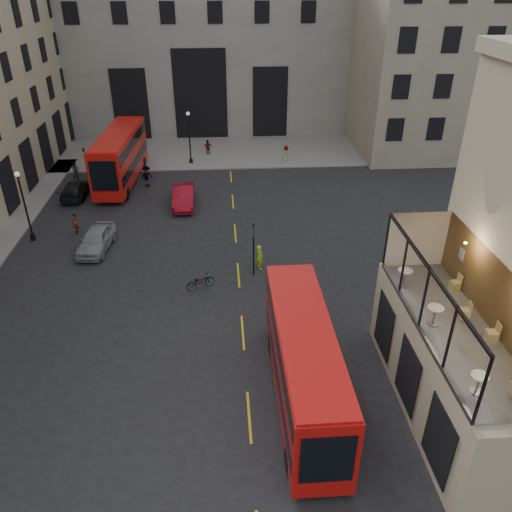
{
  "coord_description": "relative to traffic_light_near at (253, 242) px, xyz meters",
  "views": [
    {
      "loc": [
        -2.81,
        -15.78,
        17.43
      ],
      "look_at": [
        -1.04,
        9.23,
        3.0
      ],
      "focal_mm": 35.0,
      "sensor_mm": 36.0,
      "label": 1
    }
  ],
  "objects": [
    {
      "name": "car_c",
      "position": [
        -14.69,
        14.12,
        -1.73
      ],
      "size": [
        2.14,
        4.86,
        1.39
      ],
      "primitive_type": "imported",
      "rotation": [
        0.0,
        0.0,
        3.1
      ],
      "color": "black",
      "rests_on": "ground"
    },
    {
      "name": "pedestrian_b",
      "position": [
        -8.74,
        16.02,
        -1.44
      ],
      "size": [
        1.41,
        1.42,
        1.97
      ],
      "primitive_type": "imported",
      "rotation": [
        0.0,
        0.0,
        0.79
      ],
      "color": "gray",
      "rests_on": "ground"
    },
    {
      "name": "cafe_table_far",
      "position": [
        6.44,
        -8.78,
        2.73
      ],
      "size": [
        0.67,
        0.67,
        0.84
      ],
      "color": "beige",
      "rests_on": "cafe_floor"
    },
    {
      "name": "cafe_floor",
      "position": [
        7.5,
        -12.0,
        2.12
      ],
      "size": [
        3.0,
        10.0,
        0.1
      ],
      "primitive_type": "cube",
      "color": "slate",
      "rests_on": "host_frontage"
    },
    {
      "name": "pedestrian_c",
      "position": [
        -3.27,
        24.63,
        -1.59
      ],
      "size": [
        1.05,
        0.63,
        1.67
      ],
      "primitive_type": "imported",
      "rotation": [
        0.0,
        0.0,
        3.38
      ],
      "color": "gray",
      "rests_on": "ground"
    },
    {
      "name": "pavement_far",
      "position": [
        -5.0,
        26.0,
        -2.36
      ],
      "size": [
        40.0,
        12.0,
        0.12
      ],
      "primitive_type": "cube",
      "color": "slate",
      "rests_on": "ground"
    },
    {
      "name": "street_lamp_b",
      "position": [
        -5.0,
        22.0,
        -0.03
      ],
      "size": [
        0.36,
        0.36,
        5.33
      ],
      "color": "black",
      "rests_on": "ground"
    },
    {
      "name": "bus_far",
      "position": [
        -11.17,
        17.42,
        0.21
      ],
      "size": [
        3.34,
        11.89,
        4.69
      ],
      "color": "red",
      "rests_on": "ground"
    },
    {
      "name": "gateway",
      "position": [
        -4.0,
        35.99,
        6.96
      ],
      "size": [
        35.0,
        10.6,
        18.0
      ],
      "color": "gray",
      "rests_on": "ground"
    },
    {
      "name": "traffic_light_near",
      "position": [
        0.0,
        0.0,
        0.0
      ],
      "size": [
        0.16,
        0.2,
        3.8
      ],
      "color": "black",
      "rests_on": "ground"
    },
    {
      "name": "car_a",
      "position": [
        -10.94,
        4.23,
        -1.63
      ],
      "size": [
        2.37,
        4.82,
        1.58
      ],
      "primitive_type": "imported",
      "rotation": [
        0.0,
        0.0,
        -0.11
      ],
      "color": "gray",
      "rests_on": "ground"
    },
    {
      "name": "cafe_table_near",
      "position": [
        6.77,
        -15.6,
        2.68
      ],
      "size": [
        0.61,
        0.61,
        0.77
      ],
      "color": "white",
      "rests_on": "cafe_floor"
    },
    {
      "name": "cafe_chair_c",
      "position": [
        8.2,
        -11.41,
        2.42
      ],
      "size": [
        0.45,
        0.45,
        0.8
      ],
      "color": "#D9BC7D",
      "rests_on": "cafe_floor"
    },
    {
      "name": "host_frontage",
      "position": [
        7.5,
        -12.0,
        -0.17
      ],
      "size": [
        3.0,
        11.0,
        4.5
      ],
      "primitive_type": "cube",
      "color": "tan",
      "rests_on": "ground"
    },
    {
      "name": "traffic_light_far",
      "position": [
        -14.0,
        16.0,
        0.0
      ],
      "size": [
        0.16,
        0.2,
        3.8
      ],
      "color": "black",
      "rests_on": "ground"
    },
    {
      "name": "building_right",
      "position": [
        21.0,
        27.97,
        7.97
      ],
      "size": [
        16.6,
        18.6,
        20.0
      ],
      "color": "gray",
      "rests_on": "ground"
    },
    {
      "name": "cyclist",
      "position": [
        0.45,
        0.81,
        -1.57
      ],
      "size": [
        0.62,
        0.74,
        1.72
      ],
      "primitive_type": "imported",
      "rotation": [
        0.0,
        0.0,
        1.96
      ],
      "color": "#B1E818",
      "rests_on": "ground"
    },
    {
      "name": "pedestrian_e",
      "position": [
        -13.03,
        6.84,
        -1.61
      ],
      "size": [
        0.45,
        0.63,
        1.63
      ],
      "primitive_type": "imported",
      "rotation": [
        0.0,
        0.0,
        4.81
      ],
      "color": "gray",
      "rests_on": "ground"
    },
    {
      "name": "cafe_table_mid",
      "position": [
        6.72,
        -11.72,
        2.72
      ],
      "size": [
        0.66,
        0.66,
        0.83
      ],
      "color": "beige",
      "rests_on": "cafe_floor"
    },
    {
      "name": "cafe_chair_d",
      "position": [
        8.66,
        -9.32,
        2.43
      ],
      "size": [
        0.46,
        0.46,
        0.82
      ],
      "color": "tan",
      "rests_on": "cafe_floor"
    },
    {
      "name": "bus_near",
      "position": [
        1.5,
        -11.11,
        -0.06
      ],
      "size": [
        2.46,
        10.56,
        4.21
      ],
      "color": "#B20E0C",
      "rests_on": "ground"
    },
    {
      "name": "ground",
      "position": [
        1.0,
        -12.0,
        -2.42
      ],
      "size": [
        140.0,
        140.0,
        0.0
      ],
      "primitive_type": "plane",
      "color": "black",
      "rests_on": "ground"
    },
    {
      "name": "car_b",
      "position": [
        -5.17,
        11.49,
        -1.62
      ],
      "size": [
        1.83,
        4.95,
        1.62
      ],
      "primitive_type": "imported",
      "rotation": [
        0.0,
        0.0,
        0.02
      ],
      "color": "maroon",
      "rests_on": "ground"
    },
    {
      "name": "cafe_chair_b",
      "position": [
        8.59,
        -12.97,
        2.44
      ],
      "size": [
        0.46,
        0.46,
        0.87
      ],
      "color": "tan",
      "rests_on": "cafe_floor"
    },
    {
      "name": "bicycle",
      "position": [
        -3.44,
        -1.34,
        -1.95
      ],
      "size": [
        1.93,
        1.32,
        0.96
      ],
      "primitive_type": "imported",
      "rotation": [
        0.0,
        0.0,
        1.98
      ],
      "color": "gray",
      "rests_on": "ground"
    },
    {
      "name": "pedestrian_d",
      "position": [
        4.81,
        21.96,
        -1.56
      ],
      "size": [
        0.8,
        0.98,
        1.73
      ],
      "primitive_type": "imported",
      "rotation": [
        0.0,
        0.0,
        1.92
      ],
      "color": "gray",
      "rests_on": "ground"
    },
    {
      "name": "street_lamp_a",
      "position": [
        -16.0,
        6.0,
        -0.03
      ],
      "size": [
        0.36,
        0.36,
        5.33
      ],
      "color": "black",
      "rests_on": "ground"
    },
    {
      "name": "pedestrian_a",
      "position": [
        -15.79,
        18.5,
        -1.59
      ],
      "size": [
        0.96,
        0.85,
        1.67
      ],
      "primitive_type": "imported",
      "rotation": [
        0.0,
        0.0,
        -0.3
      ],
      "color": "gray",
      "rests_on": "ground"
    }
  ]
}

